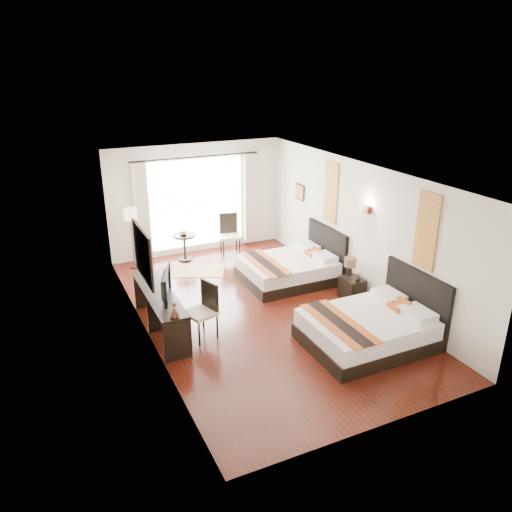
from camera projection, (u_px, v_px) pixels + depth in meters
name	position (u px, v px, depth m)	size (l,w,h in m)	color
floor	(260.00, 311.00, 9.99)	(4.50, 7.50, 0.01)	black
ceiling	(261.00, 173.00, 8.96)	(4.50, 7.50, 0.02)	white
wall_headboard	(358.00, 229.00, 10.36)	(0.01, 7.50, 2.80)	silver
wall_desk	(143.00, 264.00, 8.58)	(0.01, 7.50, 2.80)	silver
wall_window	(197.00, 199.00, 12.63)	(4.50, 0.01, 2.80)	silver
wall_entry	(388.00, 337.00, 6.32)	(4.50, 0.01, 2.80)	silver
window_glass	(197.00, 203.00, 12.65)	(2.40, 0.02, 2.20)	white
sheer_curtain	(198.00, 204.00, 12.60)	(2.30, 0.02, 2.10)	white
drape_left	(141.00, 212.00, 12.00)	(0.35, 0.14, 2.35)	#BFB094
drape_right	(251.00, 198.00, 13.15)	(0.35, 0.14, 2.35)	#BFB094
art_panel_near	(426.00, 231.00, 8.53)	(0.03, 0.50, 1.35)	maroon
art_panel_far	(331.00, 192.00, 11.03)	(0.03, 0.50, 1.35)	maroon
wall_sconce	(367.00, 210.00, 9.87)	(0.10, 0.14, 0.14)	#4F2B1C
mirror_frame	(143.00, 254.00, 8.62)	(0.04, 1.25, 0.95)	black
mirror_glass	(144.00, 254.00, 8.63)	(0.01, 1.12, 0.82)	white
bed_near	(371.00, 327.00, 8.73)	(2.15, 1.68, 1.21)	black
bed_far	(291.00, 268.00, 11.26)	(2.06, 1.60, 1.16)	black
nightstand	(352.00, 289.00, 10.40)	(0.39, 0.49, 0.47)	black
table_lamp	(350.00, 264.00, 10.28)	(0.25, 0.25, 0.39)	black
vase	(358.00, 277.00, 10.16)	(0.12, 0.12, 0.13)	black
console_desk	(160.00, 312.00, 9.14)	(0.50, 2.20, 0.76)	black
television	(162.00, 285.00, 8.73)	(0.87, 0.11, 0.50)	black
bronze_figurine	(174.00, 311.00, 8.11)	(0.16, 0.16, 0.24)	#4F2B1C
desk_chair	(202.00, 321.00, 8.95)	(0.60, 0.60, 1.03)	beige
floor_lamp	(130.00, 218.00, 11.62)	(0.30, 0.30, 1.48)	black
side_table	(185.00, 247.00, 12.43)	(0.58, 0.58, 0.66)	black
fruit_bowl	(183.00, 234.00, 12.27)	(0.21, 0.21, 0.05)	#4E351C
window_chair	(230.00, 242.00, 12.80)	(0.58, 0.58, 1.05)	beige
jute_rug	(198.00, 270.00, 11.88)	(1.22, 0.83, 0.01)	tan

